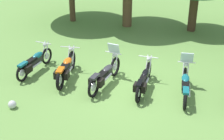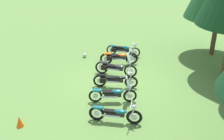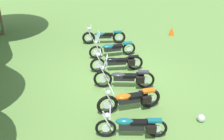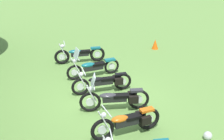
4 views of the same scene
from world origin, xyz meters
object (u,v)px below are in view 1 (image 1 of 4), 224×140
at_px(motorcycle_1, 66,68).
at_px(motorcycle_4, 185,84).
at_px(motorcycle_0, 34,62).
at_px(dropped_helmet, 12,104).
at_px(motorcycle_3, 144,80).
at_px(motorcycle_2, 105,74).

height_order(motorcycle_1, motorcycle_4, motorcycle_4).
distance_m(motorcycle_0, dropped_helmet, 2.53).
height_order(motorcycle_1, motorcycle_3, motorcycle_1).
xyz_separation_m(motorcycle_1, motorcycle_2, (1.52, 0.00, 0.01)).
bearing_deg(motorcycle_0, motorcycle_3, -84.24).
distance_m(motorcycle_2, motorcycle_3, 1.42).
relative_size(motorcycle_1, motorcycle_4, 1.02).
distance_m(motorcycle_0, motorcycle_4, 5.77).
distance_m(motorcycle_1, motorcycle_3, 2.94).
distance_m(motorcycle_0, motorcycle_1, 1.41).
relative_size(motorcycle_2, motorcycle_4, 1.07).
bearing_deg(motorcycle_4, motorcycle_0, 83.08).
bearing_deg(dropped_helmet, motorcycle_0, 103.25).
xyz_separation_m(motorcycle_0, motorcycle_2, (2.93, -0.10, 0.03)).
xyz_separation_m(motorcycle_0, motorcycle_3, (4.34, 0.04, -0.02)).
xyz_separation_m(motorcycle_0, motorcycle_1, (1.40, -0.10, 0.02)).
relative_size(motorcycle_0, dropped_helmet, 8.38).
height_order(motorcycle_2, motorcycle_4, motorcycle_2).
bearing_deg(dropped_helmet, motorcycle_2, 44.97).
relative_size(motorcycle_0, motorcycle_1, 0.98).
xyz_separation_m(motorcycle_1, dropped_helmet, (-0.83, -2.34, -0.33)).
bearing_deg(motorcycle_0, motorcycle_4, -82.89).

